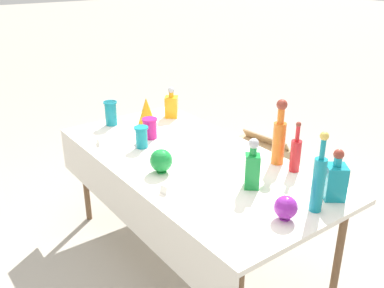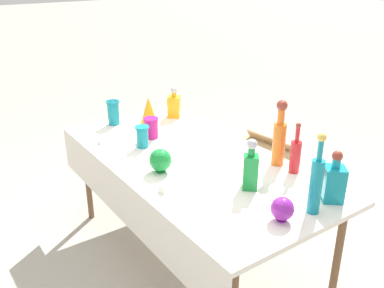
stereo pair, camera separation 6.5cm
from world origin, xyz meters
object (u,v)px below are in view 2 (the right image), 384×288
(square_decanter_1, at_px, (174,105))
(slender_vase_0, at_px, (142,136))
(cardboard_box_behind_left, at_px, (258,166))
(tall_bottle_0, at_px, (316,182))
(round_bowl_0, at_px, (282,209))
(square_decanter_0, at_px, (334,181))
(tall_bottle_1, at_px, (295,155))
(round_bowl_1, at_px, (160,160))
(fluted_vase_0, at_px, (149,110))
(slender_vase_1, at_px, (113,112))
(square_decanter_2, at_px, (251,168))
(slender_vase_2, at_px, (151,127))
(tall_bottle_2, at_px, (279,137))

(square_decanter_1, relative_size, slender_vase_0, 1.68)
(square_decanter_1, xyz_separation_m, cardboard_box_behind_left, (0.21, 0.76, -0.67))
(cardboard_box_behind_left, bearing_deg, tall_bottle_0, -34.94)
(tall_bottle_0, distance_m, round_bowl_0, 0.21)
(tall_bottle_0, height_order, square_decanter_0, tall_bottle_0)
(tall_bottle_1, xyz_separation_m, round_bowl_1, (-0.45, -0.64, -0.04))
(fluted_vase_0, bearing_deg, slender_vase_1, -120.84)
(tall_bottle_0, height_order, square_decanter_2, tall_bottle_0)
(slender_vase_2, height_order, fluted_vase_0, fluted_vase_0)
(round_bowl_0, bearing_deg, round_bowl_1, -164.82)
(slender_vase_1, bearing_deg, round_bowl_0, 3.09)
(round_bowl_1, bearing_deg, fluted_vase_0, 155.12)
(square_decanter_2, xyz_separation_m, round_bowl_0, (0.33, -0.09, -0.06))
(slender_vase_1, relative_size, cardboard_box_behind_left, 0.32)
(round_bowl_1, bearing_deg, tall_bottle_0, 25.75)
(tall_bottle_1, bearing_deg, round_bowl_0, -53.31)
(tall_bottle_0, bearing_deg, cardboard_box_behind_left, 145.06)
(tall_bottle_0, bearing_deg, square_decanter_2, -165.55)
(square_decanter_0, relative_size, fluted_vase_0, 1.36)
(cardboard_box_behind_left, bearing_deg, square_decanter_0, -30.23)
(cardboard_box_behind_left, bearing_deg, slender_vase_2, -86.66)
(square_decanter_2, distance_m, round_bowl_0, 0.34)
(slender_vase_0, relative_size, round_bowl_1, 1.02)
(square_decanter_1, xyz_separation_m, slender_vase_1, (-0.12, -0.47, 0.00))
(slender_vase_2, bearing_deg, tall_bottle_1, 24.03)
(tall_bottle_0, height_order, fluted_vase_0, tall_bottle_0)
(cardboard_box_behind_left, bearing_deg, round_bowl_0, -40.45)
(square_decanter_1, height_order, slender_vase_1, square_decanter_1)
(tall_bottle_1, height_order, cardboard_box_behind_left, tall_bottle_1)
(tall_bottle_1, distance_m, round_bowl_1, 0.79)
(slender_vase_1, bearing_deg, tall_bottle_0, 9.04)
(tall_bottle_1, xyz_separation_m, fluted_vase_0, (-1.21, -0.29, -0.01))
(slender_vase_1, relative_size, round_bowl_0, 1.50)
(slender_vase_0, xyz_separation_m, round_bowl_1, (0.38, -0.09, -0.01))
(tall_bottle_2, xyz_separation_m, slender_vase_2, (-0.81, -0.42, -0.10))
(square_decanter_2, bearing_deg, square_decanter_0, 38.10)
(tall_bottle_1, distance_m, square_decanter_2, 0.35)
(round_bowl_0, height_order, round_bowl_1, round_bowl_1)
(tall_bottle_1, xyz_separation_m, slender_vase_2, (-0.95, -0.42, -0.03))
(tall_bottle_0, xyz_separation_m, square_decanter_2, (-0.36, -0.09, -0.04))
(tall_bottle_2, bearing_deg, square_decanter_2, -69.34)
(tall_bottle_0, relative_size, cardboard_box_behind_left, 0.73)
(tall_bottle_2, xyz_separation_m, square_decanter_1, (-1.09, -0.05, -0.08))
(tall_bottle_0, xyz_separation_m, tall_bottle_1, (-0.36, 0.25, -0.06))
(slender_vase_2, bearing_deg, cardboard_box_behind_left, 93.34)
(square_decanter_1, xyz_separation_m, square_decanter_2, (1.22, -0.29, 0.03))
(square_decanter_0, bearing_deg, square_decanter_2, -141.90)
(slender_vase_0, bearing_deg, tall_bottle_1, 33.44)
(tall_bottle_0, bearing_deg, square_decanter_0, 97.59)
(square_decanter_2, xyz_separation_m, cardboard_box_behind_left, (-1.01, 1.05, -0.70))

